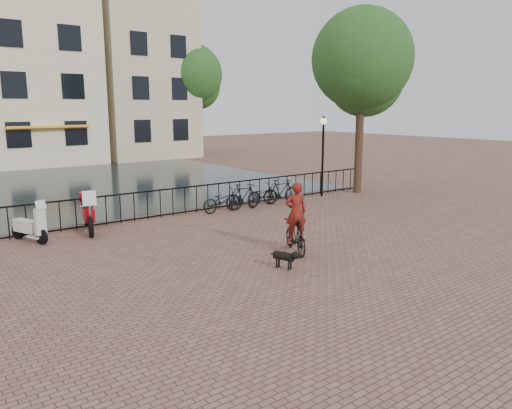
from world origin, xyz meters
TOP-DOWN VIEW (x-y plane):
  - ground at (0.00, 0.00)m, footprint 100.00×100.00m
  - canal_water at (0.00, 17.30)m, footprint 20.00×20.00m
  - railing at (0.00, 8.00)m, footprint 20.00×0.05m
  - canal_house_mid at (0.50, 30.00)m, footprint 8.00×9.50m
  - canal_house_right at (8.50, 30.00)m, footprint 7.00×9.00m
  - tree_near_right at (9.20, 7.30)m, footprint 4.48×4.48m
  - tree_far_right at (12.00, 27.00)m, footprint 4.76×4.76m
  - lamp_post at (7.20, 7.60)m, footprint 0.30×0.30m
  - cyclist at (0.42, 1.78)m, footprint 1.08×1.72m
  - dog at (-0.73, 0.92)m, footprint 0.48×0.79m
  - motorcycle at (-3.26, 7.55)m, footprint 0.99×2.14m
  - scooter at (-5.08, 7.38)m, footprint 0.91×1.49m
  - parked_bike_0 at (1.80, 7.40)m, footprint 1.73×0.65m
  - parked_bike_1 at (2.75, 7.40)m, footprint 1.67×0.50m
  - parked_bike_2 at (3.70, 7.40)m, footprint 1.79×0.85m
  - parked_bike_3 at (4.65, 7.40)m, footprint 1.72×0.72m

SIDE VIEW (x-z plane):
  - ground at x=0.00m, z-range 0.00..0.00m
  - canal_water at x=0.00m, z-range 0.00..0.00m
  - dog at x=-0.73m, z-range 0.00..0.51m
  - parked_bike_0 at x=1.80m, z-range 0.00..0.90m
  - parked_bike_2 at x=3.70m, z-range 0.00..0.90m
  - parked_bike_1 at x=2.75m, z-range 0.00..1.00m
  - parked_bike_3 at x=4.65m, z-range 0.00..1.00m
  - railing at x=0.00m, z-range -0.01..1.02m
  - scooter at x=-5.08m, z-range 0.00..1.33m
  - motorcycle at x=-3.26m, z-range 0.00..1.49m
  - cyclist at x=0.42m, z-range -0.27..2.00m
  - lamp_post at x=7.20m, z-range 0.65..4.10m
  - canal_house_mid at x=0.50m, z-range 0.00..11.80m
  - tree_near_right at x=9.20m, z-range 1.85..10.09m
  - tree_far_right at x=12.00m, z-range 1.97..10.73m
  - canal_house_right at x=8.50m, z-range 0.00..13.30m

